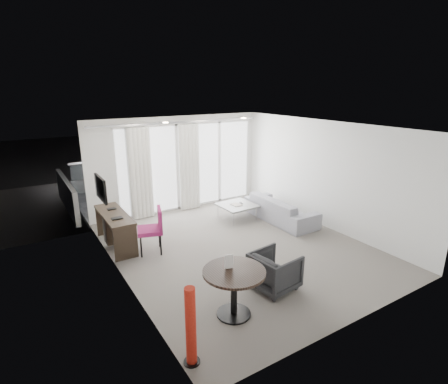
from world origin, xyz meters
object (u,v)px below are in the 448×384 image
desk_chair (150,231)px  round_table (234,293)px  red_lamp (191,327)px  coffee_table (237,212)px  desk (116,230)px  tub_armchair (275,271)px  rattan_chair_a (187,177)px  rattan_chair_b (217,171)px  sofa (280,209)px

desk_chair → round_table: desk_chair is taller
red_lamp → coffee_table: 5.09m
desk → red_lamp: red_lamp is taller
tub_armchair → coffee_table: tub_armchair is taller
tub_armchair → rattan_chair_a: rattan_chair_a is taller
round_table → tub_armchair: 1.03m
tub_armchair → coffee_table: 3.35m
desk → round_table: (0.86, -3.38, 0.01)m
desk_chair → coffee_table: bearing=31.5°
round_table → rattan_chair_a: size_ratio=1.03×
coffee_table → red_lamp: bearing=-130.3°
desk → tub_armchair: 3.64m
round_table → tub_armchair: size_ratio=1.30×
desk → desk_chair: desk_chair is taller
desk → red_lamp: bearing=-91.9°
coffee_table → rattan_chair_a: (0.04, 3.09, 0.26)m
desk → round_table: size_ratio=1.68×
desk_chair → red_lamp: size_ratio=0.89×
coffee_table → rattan_chair_b: size_ratio=1.03×
round_table → rattan_chair_b: rattan_chair_b is taller
desk_chair → rattan_chair_b: 5.72m
desk → round_table: 3.49m
desk_chair → tub_armchair: 2.78m
desk → round_table: bearing=-75.8°
desk_chair → coffee_table: 2.71m
tub_armchair → desk: bearing=23.8°
red_lamp → tub_armchair: red_lamp is taller
rattan_chair_b → coffee_table: bearing=-95.7°
tub_armchair → red_lamp: bearing=104.7°
tub_armchair → round_table: bearing=97.2°
desk → sofa: desk is taller
round_table → desk_chair: bearing=96.9°
desk_chair → rattan_chair_b: (4.03, 4.06, -0.06)m
red_lamp → tub_armchair: bearing=21.5°
tub_armchair → rattan_chair_b: 7.03m
rattan_chair_a → rattan_chair_b: 1.41m
tub_armchair → rattan_chair_a: 6.32m
red_lamp → rattan_chair_b: 8.66m
red_lamp → rattan_chair_b: red_lamp is taller
round_table → red_lamp: bearing=-151.6°
coffee_table → rattan_chair_b: rattan_chair_b is taller
desk → round_table: round_table is taller
round_table → rattan_chair_a: bearing=70.0°
rattan_chair_a → rattan_chair_b: size_ratio=1.08×
rattan_chair_a → desk: bearing=-123.8°
tub_armchair → rattan_chair_b: (2.71, 6.49, 0.09)m
round_table → coffee_table: bearing=55.5°
coffee_table → round_table: bearing=-124.5°
coffee_table → sofa: bearing=-36.5°
rattan_chair_a → round_table: bearing=-97.5°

